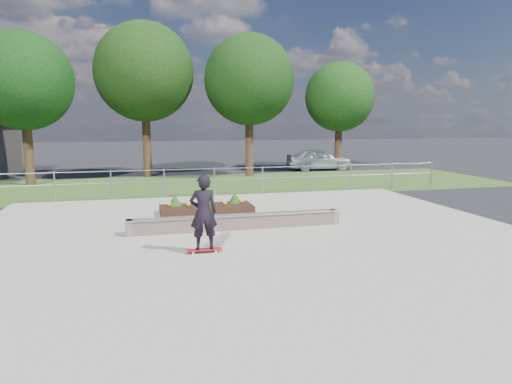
% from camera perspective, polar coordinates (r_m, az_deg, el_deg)
% --- Properties ---
extents(ground, '(120.00, 120.00, 0.00)m').
position_cam_1_polar(ground, '(11.39, 0.89, -6.65)').
color(ground, black).
rests_on(ground, ground).
extents(grass_verge, '(30.00, 8.00, 0.02)m').
position_cam_1_polar(grass_verge, '(21.99, -6.62, 0.88)').
color(grass_verge, '#345020').
rests_on(grass_verge, ground).
extents(concrete_slab, '(15.00, 15.00, 0.06)m').
position_cam_1_polar(concrete_slab, '(11.38, 0.89, -6.50)').
color(concrete_slab, gray).
rests_on(concrete_slab, ground).
extents(fence, '(20.06, 0.06, 1.20)m').
position_cam_1_polar(fence, '(18.46, -5.20, 1.75)').
color(fence, gray).
rests_on(fence, ground).
extents(tree_far_left, '(4.55, 4.55, 7.15)m').
position_cam_1_polar(tree_far_left, '(24.21, -27.11, 12.21)').
color(tree_far_left, '#312213').
rests_on(tree_far_left, ground).
extents(tree_mid_left, '(5.25, 5.25, 8.25)m').
position_cam_1_polar(tree_mid_left, '(25.72, -13.80, 14.35)').
color(tree_mid_left, '#341F14').
rests_on(tree_mid_left, ground).
extents(tree_mid_right, '(4.90, 4.90, 7.70)m').
position_cam_1_polar(tree_mid_right, '(25.38, -0.85, 13.82)').
color(tree_mid_right, '#382116').
rests_on(tree_mid_right, ground).
extents(tree_far_right, '(4.20, 4.20, 6.60)m').
position_cam_1_polar(tree_far_right, '(28.70, 10.41, 11.60)').
color(tree_far_right, '#331F14').
rests_on(tree_far_right, ground).
extents(grind_ledge, '(6.00, 0.44, 0.43)m').
position_cam_1_polar(grind_ledge, '(12.76, -2.39, -3.74)').
color(grind_ledge, brown).
rests_on(grind_ledge, concrete_slab).
extents(planter_bed, '(3.00, 1.20, 0.61)m').
position_cam_1_polar(planter_bed, '(15.08, -6.23, -1.89)').
color(planter_bed, black).
rests_on(planter_bed, concrete_slab).
extents(skateboarder, '(0.80, 0.42, 1.80)m').
position_cam_1_polar(skateboarder, '(10.39, -6.58, -2.58)').
color(skateboarder, white).
rests_on(skateboarder, concrete_slab).
extents(parked_car, '(4.16, 1.98, 1.37)m').
position_cam_1_polar(parked_car, '(28.86, 7.85, 4.11)').
color(parked_car, silver).
rests_on(parked_car, ground).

